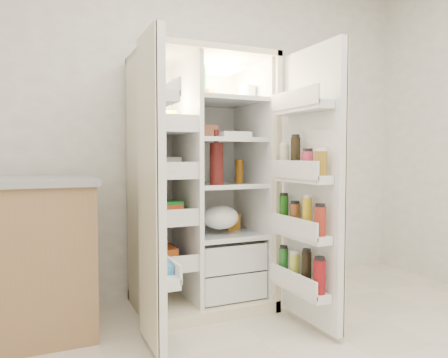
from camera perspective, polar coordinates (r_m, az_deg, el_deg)
name	(u,v)px	position (r m, az deg, el deg)	size (l,w,h in m)	color
wall_back	(196,124)	(3.46, -3.79, 7.45)	(4.00, 0.02, 2.70)	white
refrigerator	(201,203)	(3.11, -3.17, -3.23)	(0.92, 0.70, 1.80)	beige
freezer_door	(152,192)	(2.36, -9.62, -1.68)	(0.15, 0.40, 1.72)	white
fridge_door	(310,192)	(2.70, 11.46, -1.66)	(0.17, 0.58, 1.72)	white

